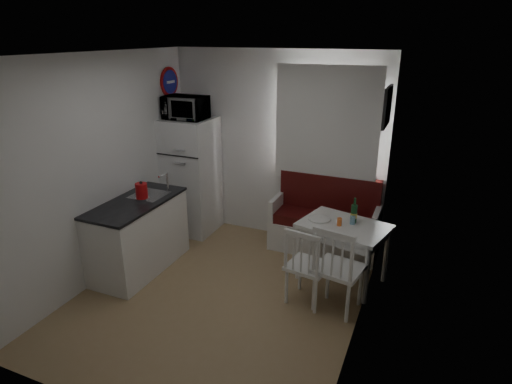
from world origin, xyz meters
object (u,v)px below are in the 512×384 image
(microwave, at_px, (185,108))
(dining_table, at_px, (344,231))
(chair_left, at_px, (306,260))
(wine_bottle, at_px, (354,210))
(kitchen_counter, at_px, (139,235))
(chair_right, at_px, (338,262))
(bench, at_px, (324,227))
(fridge, at_px, (191,176))
(kettle, at_px, (142,191))

(microwave, bearing_deg, dining_table, -12.04)
(chair_left, relative_size, wine_bottle, 1.61)
(kitchen_counter, xyz_separation_m, chair_right, (2.45, 0.02, 0.15))
(bench, relative_size, chair_left, 2.94)
(dining_table, height_order, wine_bottle, wine_bottle)
(bench, relative_size, dining_table, 1.29)
(chair_right, bearing_deg, fridge, 163.80)
(microwave, relative_size, wine_bottle, 1.88)
(dining_table, bearing_deg, chair_right, -68.99)
(fridge, relative_size, wine_bottle, 5.56)
(chair_right, bearing_deg, wine_bottle, 100.50)
(dining_table, distance_m, wine_bottle, 0.27)
(kettle, relative_size, wine_bottle, 0.75)
(kitchen_counter, xyz_separation_m, kettle, (0.05, 0.07, 0.56))
(chair_right, xyz_separation_m, fridge, (-2.43, 1.22, 0.23))
(wine_bottle, bearing_deg, microwave, 170.63)
(microwave, xyz_separation_m, kettle, (0.03, -1.12, -0.82))
(dining_table, height_order, chair_left, chair_left)
(kitchen_counter, xyz_separation_m, chair_left, (2.12, 0.03, 0.10))
(bench, bearing_deg, wine_bottle, -50.72)
(kitchen_counter, height_order, chair_right, kitchen_counter)
(kitchen_counter, relative_size, microwave, 2.33)
(bench, distance_m, fridge, 2.03)
(bench, bearing_deg, chair_right, -70.94)
(kitchen_counter, distance_m, chair_right, 2.45)
(dining_table, xyz_separation_m, microwave, (-2.35, 0.50, 1.19))
(chair_right, bearing_deg, chair_left, -171.02)
(microwave, bearing_deg, chair_left, -28.99)
(kitchen_counter, distance_m, chair_left, 2.12)
(bench, relative_size, microwave, 2.50)
(bench, distance_m, dining_table, 0.82)
(kitchen_counter, bearing_deg, chair_left, 0.83)
(bench, height_order, chair_right, bench)
(bench, bearing_deg, kitchen_counter, -145.68)
(bench, distance_m, wine_bottle, 0.91)
(kitchen_counter, bearing_deg, bench, 34.32)
(bench, distance_m, chair_left, 1.35)
(fridge, height_order, wine_bottle, fridge)
(kitchen_counter, xyz_separation_m, dining_table, (2.37, 0.69, 0.19))
(kitchen_counter, relative_size, kettle, 5.83)
(chair_right, distance_m, wine_bottle, 0.82)
(bench, relative_size, kettle, 6.27)
(chair_left, distance_m, microwave, 2.72)
(kettle, bearing_deg, wine_bottle, 16.77)
(kitchen_counter, distance_m, dining_table, 2.48)
(chair_left, bearing_deg, fridge, 159.55)
(microwave, bearing_deg, fridge, 90.00)
(bench, bearing_deg, chair_left, -84.35)
(chair_left, bearing_deg, microwave, 160.58)
(kitchen_counter, bearing_deg, wine_bottle, 17.94)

